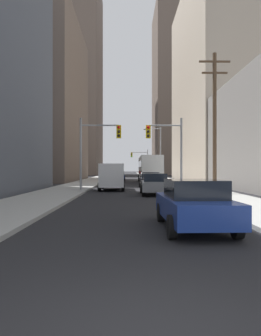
{
  "coord_description": "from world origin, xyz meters",
  "views": [
    {
      "loc": [
        -0.33,
        -3.05,
        1.86
      ],
      "look_at": [
        0.0,
        26.92,
        1.92
      ],
      "focal_mm": 32.96,
      "sensor_mm": 36.0,
      "label": 1
    }
  ],
  "objects_px": {
    "cargo_van_white": "(112,175)",
    "traffic_signal_far_right": "(140,159)",
    "traffic_signal_near_right": "(166,142)",
    "city_bus": "(149,168)",
    "sedan_navy": "(119,176)",
    "sedan_black": "(150,180)",
    "sedan_blue": "(194,204)",
    "sedan_grey": "(155,184)",
    "traffic_signal_near_left": "(98,142)"
  },
  "relations": [
    {
      "from": "traffic_signal_near_right",
      "to": "cargo_van_white",
      "type": "bearing_deg",
      "value": 160.4
    },
    {
      "from": "sedan_blue",
      "to": "sedan_grey",
      "type": "height_order",
      "value": "same"
    },
    {
      "from": "city_bus",
      "to": "cargo_van_white",
      "type": "distance_m",
      "value": 13.98
    },
    {
      "from": "sedan_navy",
      "to": "traffic_signal_near_right",
      "type": "height_order",
      "value": "traffic_signal_near_right"
    },
    {
      "from": "sedan_black",
      "to": "traffic_signal_near_left",
      "type": "xyz_separation_m",
      "value": [
        -4.52,
        -4.2,
        3.25
      ]
    },
    {
      "from": "sedan_black",
      "to": "traffic_signal_near_right",
      "type": "relative_size",
      "value": 0.7
    },
    {
      "from": "cargo_van_white",
      "to": "traffic_signal_far_right",
      "type": "height_order",
      "value": "traffic_signal_far_right"
    },
    {
      "from": "city_bus",
      "to": "traffic_signal_far_right",
      "type": "relative_size",
      "value": 1.92
    },
    {
      "from": "traffic_signal_far_right",
      "to": "traffic_signal_near_left",
      "type": "bearing_deg",
      "value": -97.12
    },
    {
      "from": "sedan_navy",
      "to": "traffic_signal_near_right",
      "type": "distance_m",
      "value": 23.94
    },
    {
      "from": "cargo_van_white",
      "to": "sedan_blue",
      "type": "distance_m",
      "value": 17.69
    },
    {
      "from": "sedan_blue",
      "to": "traffic_signal_near_right",
      "type": "height_order",
      "value": "traffic_signal_near_right"
    },
    {
      "from": "city_bus",
      "to": "sedan_black",
      "type": "distance_m",
      "value": 10.81
    },
    {
      "from": "sedan_black",
      "to": "traffic_signal_far_right",
      "type": "distance_m",
      "value": 37.68
    },
    {
      "from": "cargo_van_white",
      "to": "traffic_signal_near_left",
      "type": "height_order",
      "value": "traffic_signal_near_left"
    },
    {
      "from": "city_bus",
      "to": "cargo_van_white",
      "type": "xyz_separation_m",
      "value": [
        -4.21,
        -13.32,
        -0.64
      ]
    },
    {
      "from": "city_bus",
      "to": "sedan_navy",
      "type": "bearing_deg",
      "value": 116.63
    },
    {
      "from": "sedan_blue",
      "to": "traffic_signal_near_right",
      "type": "bearing_deg",
      "value": 85.8
    },
    {
      "from": "sedan_black",
      "to": "sedan_navy",
      "type": "xyz_separation_m",
      "value": [
        -3.45,
        19.09,
        0.0
      ]
    },
    {
      "from": "traffic_signal_near_right",
      "to": "sedan_blue",
      "type": "bearing_deg",
      "value": -94.2
    },
    {
      "from": "traffic_signal_near_left",
      "to": "traffic_signal_near_right",
      "type": "relative_size",
      "value": 1.0
    },
    {
      "from": "city_bus",
      "to": "sedan_black",
      "type": "bearing_deg",
      "value": -94.01
    },
    {
      "from": "cargo_van_white",
      "to": "traffic_signal_near_right",
      "type": "bearing_deg",
      "value": -19.6
    },
    {
      "from": "city_bus",
      "to": "traffic_signal_near_right",
      "type": "distance_m",
      "value": 15.07
    },
    {
      "from": "sedan_black",
      "to": "traffic_signal_far_right",
      "type": "bearing_deg",
      "value": 88.95
    },
    {
      "from": "traffic_signal_near_left",
      "to": "traffic_signal_far_right",
      "type": "relative_size",
      "value": 1.0
    },
    {
      "from": "sedan_grey",
      "to": "city_bus",
      "type": "bearing_deg",
      "value": 87.01
    },
    {
      "from": "sedan_grey",
      "to": "sedan_black",
      "type": "distance_m",
      "value": 7.57
    },
    {
      "from": "sedan_blue",
      "to": "sedan_black",
      "type": "xyz_separation_m",
      "value": [
        0.12,
        19.96,
        0.0
      ]
    },
    {
      "from": "cargo_van_white",
      "to": "traffic_signal_near_left",
      "type": "bearing_deg",
      "value": -123.69
    },
    {
      "from": "sedan_grey",
      "to": "traffic_signal_far_right",
      "type": "relative_size",
      "value": 0.71
    },
    {
      "from": "traffic_signal_near_right",
      "to": "traffic_signal_far_right",
      "type": "distance_m",
      "value": 41.73
    },
    {
      "from": "city_bus",
      "to": "sedan_blue",
      "type": "relative_size",
      "value": 2.71
    },
    {
      "from": "traffic_signal_near_right",
      "to": "city_bus",
      "type": "bearing_deg",
      "value": 91.1
    },
    {
      "from": "cargo_van_white",
      "to": "traffic_signal_far_right",
      "type": "xyz_separation_m",
      "value": [
        4.15,
        40.13,
        2.75
      ]
    },
    {
      "from": "sedan_navy",
      "to": "city_bus",
      "type": "bearing_deg",
      "value": -63.37
    },
    {
      "from": "city_bus",
      "to": "sedan_grey",
      "type": "bearing_deg",
      "value": -92.99
    },
    {
      "from": "sedan_grey",
      "to": "traffic_signal_far_right",
      "type": "distance_m",
      "value": 45.23
    },
    {
      "from": "city_bus",
      "to": "cargo_van_white",
      "type": "relative_size",
      "value": 2.2
    },
    {
      "from": "traffic_signal_near_right",
      "to": "traffic_signal_far_right",
      "type": "xyz_separation_m",
      "value": [
        -0.35,
        41.73,
        0.04
      ]
    },
    {
      "from": "city_bus",
      "to": "traffic_signal_near_left",
      "type": "distance_m",
      "value": 15.96
    },
    {
      "from": "sedan_black",
      "to": "traffic_signal_near_right",
      "type": "distance_m",
      "value": 5.4
    },
    {
      "from": "city_bus",
      "to": "sedan_grey",
      "type": "distance_m",
      "value": 18.35
    },
    {
      "from": "city_bus",
      "to": "sedan_blue",
      "type": "distance_m",
      "value": 30.72
    },
    {
      "from": "sedan_grey",
      "to": "sedan_black",
      "type": "height_order",
      "value": "same"
    },
    {
      "from": "sedan_grey",
      "to": "sedan_navy",
      "type": "height_order",
      "value": "same"
    },
    {
      "from": "cargo_van_white",
      "to": "traffic_signal_near_left",
      "type": "xyz_separation_m",
      "value": [
        -1.07,
        -1.6,
        2.74
      ]
    },
    {
      "from": "sedan_grey",
      "to": "traffic_signal_near_left",
      "type": "height_order",
      "value": "traffic_signal_near_left"
    },
    {
      "from": "city_bus",
      "to": "sedan_black",
      "type": "height_order",
      "value": "city_bus"
    },
    {
      "from": "sedan_grey",
      "to": "traffic_signal_far_right",
      "type": "xyz_separation_m",
      "value": [
        0.89,
        45.11,
        3.27
      ]
    }
  ]
}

